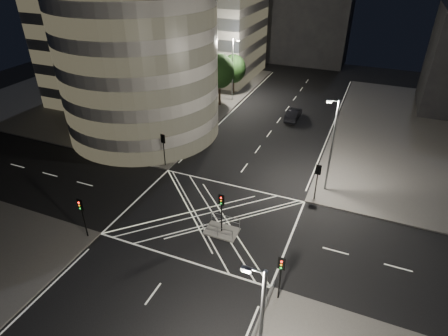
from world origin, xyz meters
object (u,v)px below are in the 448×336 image
at_px(traffic_signal_fl, 163,144).
at_px(street_lamp_left_far, 233,68).
at_px(central_island, 222,231).
at_px(traffic_signal_nr, 281,271).
at_px(sedan, 293,114).
at_px(street_lamp_left_near, 179,106).
at_px(traffic_signal_fr, 317,176).
at_px(street_lamp_right_far, 331,144).
at_px(street_lamp_right_near, 259,335).
at_px(traffic_signal_nl, 82,211).
at_px(traffic_signal_island, 222,206).

xyz_separation_m(traffic_signal_fl, street_lamp_left_far, (-0.64, 23.20, 2.63)).
xyz_separation_m(central_island, traffic_signal_fl, (-10.80, 8.30, 2.84)).
height_order(traffic_signal_nr, sedan, traffic_signal_nr).
bearing_deg(sedan, traffic_signal_nr, 101.07).
height_order(street_lamp_left_near, street_lamp_left_far, same).
distance_m(central_island, traffic_signal_fr, 11.10).
relative_size(traffic_signal_fr, street_lamp_right_far, 0.40).
xyz_separation_m(central_island, street_lamp_right_near, (7.44, -12.50, 5.47)).
bearing_deg(traffic_signal_fl, street_lamp_right_far, 6.88).
relative_size(traffic_signal_nl, street_lamp_right_near, 0.40).
bearing_deg(traffic_signal_fl, sedan, 61.25).
height_order(traffic_signal_fr, street_lamp_right_far, street_lamp_right_far).
relative_size(traffic_signal_nr, sedan, 0.81).
bearing_deg(traffic_signal_island, sedan, 90.34).
relative_size(traffic_signal_nr, traffic_signal_island, 1.00).
xyz_separation_m(traffic_signal_fl, sedan, (10.63, 19.38, -2.10)).
bearing_deg(street_lamp_left_near, traffic_signal_nl, -88.06).
bearing_deg(street_lamp_right_far, street_lamp_right_near, -90.00).
distance_m(street_lamp_left_near, street_lamp_right_far, 19.11).
bearing_deg(central_island, traffic_signal_nl, -153.86).
distance_m(traffic_signal_fr, traffic_signal_island, 10.73).
bearing_deg(traffic_signal_nr, traffic_signal_nl, 180.00).
bearing_deg(sedan, street_lamp_right_far, 113.01).
relative_size(traffic_signal_nr, street_lamp_right_near, 0.40).
bearing_deg(street_lamp_right_far, traffic_signal_fl, -173.12).
xyz_separation_m(traffic_signal_nr, traffic_signal_island, (-6.80, 5.30, 0.00)).
xyz_separation_m(central_island, street_lamp_right_far, (7.44, 10.50, 5.47)).
relative_size(street_lamp_left_near, street_lamp_right_far, 1.00).
height_order(traffic_signal_fr, street_lamp_left_near, street_lamp_left_near).
bearing_deg(street_lamp_left_far, traffic_signal_island, -70.05).
bearing_deg(street_lamp_right_near, sedan, 100.71).
relative_size(traffic_signal_fl, street_lamp_right_near, 0.40).
bearing_deg(traffic_signal_fl, street_lamp_left_far, 91.57).
bearing_deg(traffic_signal_nl, street_lamp_right_near, -21.55).
bearing_deg(street_lamp_left_near, central_island, -49.73).
xyz_separation_m(street_lamp_left_near, street_lamp_right_far, (18.87, -3.00, 0.00)).
relative_size(traffic_signal_island, street_lamp_left_near, 0.40).
bearing_deg(traffic_signal_island, traffic_signal_nl, -153.86).
xyz_separation_m(traffic_signal_fr, traffic_signal_island, (-6.80, -8.30, 0.00)).
distance_m(central_island, street_lamp_left_near, 18.52).
relative_size(traffic_signal_fl, traffic_signal_nr, 1.00).
distance_m(traffic_signal_nr, sedan, 33.77).
distance_m(traffic_signal_fr, street_lamp_left_near, 19.14).
relative_size(traffic_signal_island, street_lamp_left_far, 0.40).
height_order(traffic_signal_fl, sedan, traffic_signal_fl).
xyz_separation_m(traffic_signal_nr, street_lamp_left_far, (-18.24, 36.80, 2.63)).
xyz_separation_m(central_island, street_lamp_left_far, (-11.44, 31.50, 5.47)).
distance_m(central_island, traffic_signal_nr, 9.08).
bearing_deg(street_lamp_right_near, traffic_signal_nl, 158.45).
bearing_deg(traffic_signal_fl, traffic_signal_nr, -37.69).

